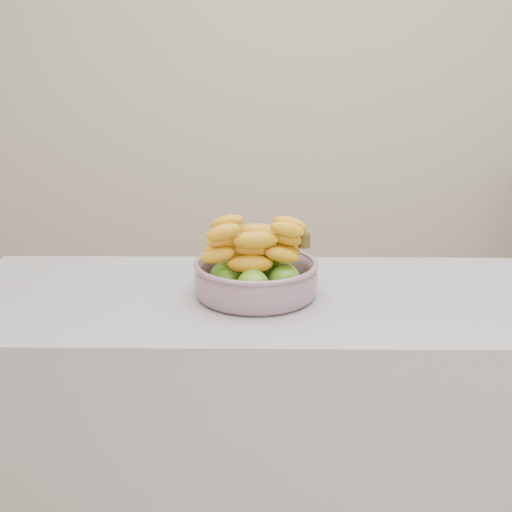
# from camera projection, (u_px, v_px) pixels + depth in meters

# --- Properties ---
(counter) EXTENTS (2.00, 0.60, 0.90)m
(counter) POSITION_uv_depth(u_px,v_px,m) (364.00, 457.00, 1.86)
(counter) COLOR #A6A5AD
(counter) RESTS_ON ground
(fruit_bowl) EXTENTS (0.30, 0.30, 0.18)m
(fruit_bowl) POSITION_uv_depth(u_px,v_px,m) (256.00, 272.00, 1.70)
(fruit_bowl) COLOR #8C97A8
(fruit_bowl) RESTS_ON counter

